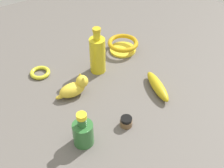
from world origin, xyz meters
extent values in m
plane|color=#5B5651|center=(0.00, 0.00, 0.00)|extent=(2.00, 2.00, 0.00)
cylinder|color=brown|center=(-0.17, 0.04, 0.01)|extent=(0.05, 0.05, 0.03)
cylinder|color=#F6F338|center=(-0.17, 0.04, 0.02)|extent=(0.04, 0.04, 0.00)
cylinder|color=black|center=(-0.17, 0.04, 0.03)|extent=(0.04, 0.04, 0.01)
cylinder|color=yellow|center=(0.23, -0.21, 0.01)|extent=(0.13, 0.13, 0.01)
torus|color=#B98B10|center=(0.23, -0.21, 0.04)|extent=(0.15, 0.15, 0.02)
cylinder|color=#2F6831|center=(-0.16, 0.21, 0.04)|extent=(0.07, 0.07, 0.09)
cylinder|color=#2F6831|center=(-0.16, 0.21, 0.11)|extent=(0.03, 0.03, 0.03)
cylinder|color=yellow|center=(-0.16, 0.21, 0.13)|extent=(0.04, 0.04, 0.02)
ellipsoid|color=gold|center=(-0.08, -0.17, 0.02)|extent=(0.19, 0.09, 0.04)
cylinder|color=gold|center=(0.17, -0.03, 0.08)|extent=(0.07, 0.07, 0.16)
cylinder|color=gold|center=(0.17, -0.03, 0.18)|extent=(0.03, 0.03, 0.04)
cylinder|color=gold|center=(0.17, -0.03, 0.21)|extent=(0.04, 0.04, 0.01)
torus|color=gold|center=(0.28, 0.20, 0.01)|extent=(0.09, 0.09, 0.02)
ellipsoid|color=gold|center=(0.08, 0.14, 0.03)|extent=(0.06, 0.11, 0.06)
sphere|color=gold|center=(0.08, 0.09, 0.05)|extent=(0.05, 0.05, 0.05)
cone|color=gold|center=(0.09, 0.09, 0.08)|extent=(0.02, 0.02, 0.02)
cone|color=gold|center=(0.06, 0.09, 0.08)|extent=(0.02, 0.02, 0.02)
ellipsoid|color=gold|center=(0.08, 0.19, 0.02)|extent=(0.02, 0.05, 0.02)
camera|label=1|loc=(-0.77, 0.48, 0.86)|focal=48.80mm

